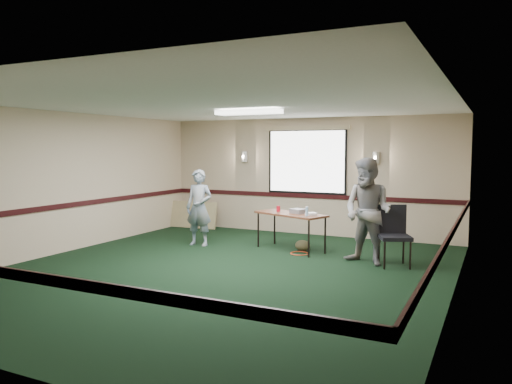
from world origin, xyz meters
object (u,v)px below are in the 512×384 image
at_px(person_right, 368,211).
at_px(folding_table, 291,216).
at_px(projector, 298,211).
at_px(conference_chair, 393,230).
at_px(person_left, 199,208).

bearing_deg(person_right, folding_table, -179.25).
height_order(folding_table, projector, projector).
bearing_deg(conference_chair, person_left, 155.08).
relative_size(projector, conference_chair, 0.26).
distance_m(folding_table, projector, 0.18).
bearing_deg(person_left, folding_table, 5.63).
height_order(projector, person_right, person_right).
bearing_deg(conference_chair, projector, 143.43).
xyz_separation_m(projector, conference_chair, (1.90, -0.41, -0.18)).
bearing_deg(person_left, conference_chair, -5.49).
height_order(folding_table, conference_chair, conference_chair).
bearing_deg(projector, person_right, 3.84).
xyz_separation_m(person_left, person_right, (3.53, -0.16, 0.14)).
distance_m(projector, person_right, 1.59).
distance_m(folding_table, person_right, 1.73).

